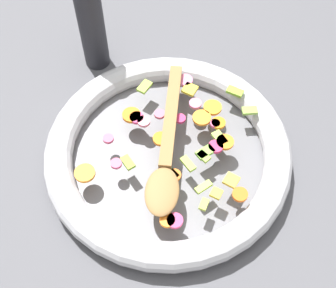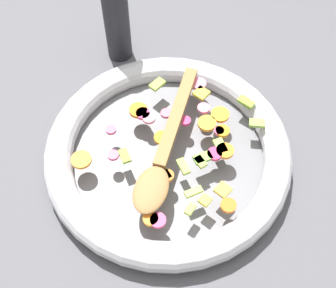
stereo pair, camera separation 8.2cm
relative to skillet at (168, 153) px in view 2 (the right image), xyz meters
name	(u,v)px [view 2 (the right image)]	position (x,y,z in m)	size (l,w,h in m)	color
ground_plane	(168,159)	(0.00, 0.00, -0.02)	(4.00, 4.00, 0.00)	#4C4C51
skillet	(168,153)	(0.00, 0.00, 0.00)	(0.44, 0.44, 0.05)	slate
chopped_vegetables	(181,143)	(0.00, -0.02, 0.03)	(0.32, 0.35, 0.01)	orange
wooden_spoon	(164,151)	(-0.02, 0.01, 0.04)	(0.31, 0.14, 0.01)	olive
pepper_mill	(116,14)	(0.27, 0.09, 0.09)	(0.05, 0.05, 0.24)	#232328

